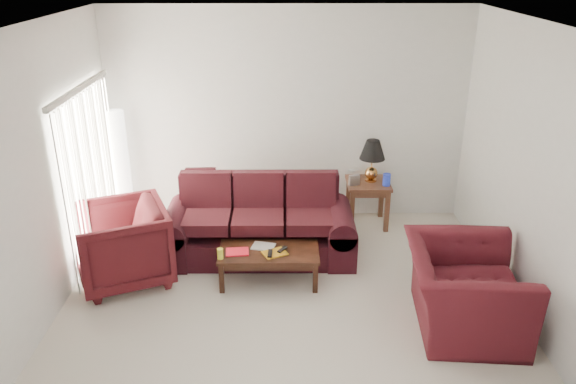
% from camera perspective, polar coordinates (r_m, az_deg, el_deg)
% --- Properties ---
extents(floor, '(5.00, 5.00, 0.00)m').
position_cam_1_polar(floor, '(6.26, 0.05, -11.98)').
color(floor, beige).
rests_on(floor, ground).
extents(blinds, '(0.10, 2.00, 2.16)m').
position_cam_1_polar(blinds, '(7.30, -19.40, 1.56)').
color(blinds, silver).
rests_on(blinds, ground).
extents(sofa, '(2.42, 1.06, 0.99)m').
position_cam_1_polar(sofa, '(7.09, -3.01, -2.90)').
color(sofa, black).
rests_on(sofa, ground).
extents(throw_pillow, '(0.42, 0.22, 0.42)m').
position_cam_1_polar(throw_pillow, '(7.66, -8.82, 0.94)').
color(throw_pillow, black).
rests_on(throw_pillow, sofa).
extents(end_table, '(0.64, 0.64, 0.65)m').
position_cam_1_polar(end_table, '(8.06, 8.03, -1.11)').
color(end_table, '#4C351A').
rests_on(end_table, ground).
extents(table_lamp, '(0.41, 0.41, 0.60)m').
position_cam_1_polar(table_lamp, '(7.87, 8.53, 3.15)').
color(table_lamp, '#CB853F').
rests_on(table_lamp, end_table).
extents(clock, '(0.16, 0.09, 0.15)m').
position_cam_1_polar(clock, '(7.77, 6.74, 1.22)').
color(clock, '#B0B0B5').
rests_on(clock, end_table).
extents(blue_canister, '(0.11, 0.11, 0.17)m').
position_cam_1_polar(blue_canister, '(7.82, 9.99, 1.23)').
color(blue_canister, '#1C30B6').
rests_on(blue_canister, end_table).
extents(picture_frame, '(0.18, 0.21, 0.06)m').
position_cam_1_polar(picture_frame, '(8.08, 6.84, 2.20)').
color(picture_frame, silver).
rests_on(picture_frame, end_table).
extents(floor_lamp, '(0.30, 0.30, 1.68)m').
position_cam_1_polar(floor_lamp, '(8.15, -16.57, 2.33)').
color(floor_lamp, white).
rests_on(floor_lamp, ground).
extents(armchair_left, '(1.34, 1.33, 0.94)m').
position_cam_1_polar(armchair_left, '(6.84, -16.48, -5.14)').
color(armchair_left, '#3B0D11').
rests_on(armchair_left, ground).
extents(armchair_right, '(1.24, 1.40, 0.85)m').
position_cam_1_polar(armchair_right, '(6.09, 17.45, -9.47)').
color(armchair_right, '#3E0E14').
rests_on(armchair_right, ground).
extents(coffee_table, '(1.29, 0.94, 0.41)m').
position_cam_1_polar(coffee_table, '(6.67, -1.94, -7.50)').
color(coffee_table, black).
rests_on(coffee_table, ground).
extents(magazine_red, '(0.28, 0.22, 0.01)m').
position_cam_1_polar(magazine_red, '(6.55, -5.17, -6.08)').
color(magazine_red, red).
rests_on(magazine_red, coffee_table).
extents(magazine_white, '(0.30, 0.25, 0.01)m').
position_cam_1_polar(magazine_white, '(6.64, -2.52, -5.54)').
color(magazine_white, beige).
rests_on(magazine_white, coffee_table).
extents(magazine_orange, '(0.32, 0.29, 0.02)m').
position_cam_1_polar(magazine_orange, '(6.50, -1.36, -6.22)').
color(magazine_orange, '#C38516').
rests_on(magazine_orange, coffee_table).
extents(remote_a, '(0.06, 0.17, 0.02)m').
position_cam_1_polar(remote_a, '(6.45, -1.84, -6.25)').
color(remote_a, black).
rests_on(remote_a, coffee_table).
extents(remote_b, '(0.12, 0.15, 0.02)m').
position_cam_1_polar(remote_b, '(6.53, -0.59, -5.85)').
color(remote_b, black).
rests_on(remote_b, coffee_table).
extents(yellow_glass, '(0.08, 0.08, 0.12)m').
position_cam_1_polar(yellow_glass, '(6.42, -6.90, -6.24)').
color(yellow_glass, yellow).
rests_on(yellow_glass, coffee_table).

